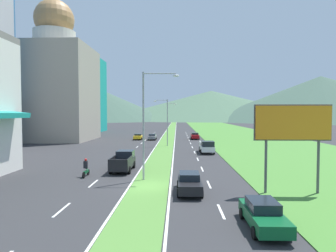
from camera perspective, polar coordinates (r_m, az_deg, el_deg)
The scene contains 46 objects.
ground_plane at distance 25.07m, azimuth -3.62°, elevation -11.85°, with size 600.00×600.00×0.00m, color #2D2D30.
grass_median at distance 84.44m, azimuth 0.25°, elevation -1.73°, with size 3.20×240.00×0.06m, color #518438.
grass_verge_right at distance 86.36m, azimuth 14.05°, elevation -1.71°, with size 24.00×240.00×0.06m, color #477F33.
lane_dash_left_2 at distance 20.62m, azimuth -20.09°, elevation -15.15°, with size 0.16×2.80×0.01m, color silver.
lane_dash_left_3 at distance 27.02m, azimuth -14.43°, elevation -10.86°, with size 0.16×2.80×0.01m, color silver.
lane_dash_left_4 at distance 33.66m, azimuth -11.06°, elevation -8.18°, with size 0.16×2.80×0.01m, color silver.
lane_dash_left_5 at distance 40.43m, azimuth -8.83°, elevation -6.38°, with size 0.16×2.80×0.01m, color silver.
lane_dash_left_6 at distance 47.28m, azimuth -7.25°, elevation -5.09°, with size 0.16×2.80×0.01m, color silver.
lane_dash_left_7 at distance 54.16m, azimuth -6.08°, elevation -4.12°, with size 0.16×2.80×0.01m, color silver.
lane_dash_left_8 at distance 61.08m, azimuth -5.17°, elevation -3.37°, with size 0.16×2.80×0.01m, color silver.
lane_dash_left_9 at distance 68.02m, azimuth -4.45°, elevation -2.77°, with size 0.16×2.80×0.01m, color silver.
lane_dash_left_10 at distance 74.97m, azimuth -3.86°, elevation -2.29°, with size 0.16×2.80×0.01m, color silver.
lane_dash_left_11 at distance 81.93m, azimuth -3.38°, elevation -1.88°, with size 0.16×2.80×0.01m, color silver.
lane_dash_left_12 at distance 88.90m, azimuth -2.97°, elevation -1.54°, with size 0.16×2.80×0.01m, color silver.
lane_dash_left_13 at distance 95.88m, azimuth -2.62°, elevation -1.25°, with size 0.16×2.80×0.01m, color silver.
lane_dash_right_2 at distance 19.44m, azimuth 10.36°, elevation -16.14°, with size 0.16×2.80×0.01m, color silver.
lane_dash_right_3 at distance 26.13m, azimuth 8.03°, elevation -11.27°, with size 0.16×2.80×0.01m, color silver.
lane_dash_right_4 at distance 32.95m, azimuth 6.70°, elevation -8.38°, with size 0.16×2.80×0.01m, color silver.
lane_dash_right_5 at distance 39.84m, azimuth 5.84°, elevation -6.49°, with size 0.16×2.80×0.01m, color silver.
lane_dash_right_6 at distance 46.77m, azimuth 5.24°, elevation -5.16°, with size 0.16×2.80×0.01m, color silver.
lane_dash_right_7 at distance 53.73m, azimuth 4.79°, elevation -4.17°, with size 0.16×2.80×0.01m, color silver.
lane_dash_right_8 at distance 60.69m, azimuth 4.45°, elevation -3.41°, with size 0.16×2.80×0.01m, color silver.
lane_dash_right_9 at distance 67.67m, azimuth 4.18°, elevation -2.80°, with size 0.16×2.80×0.01m, color silver.
lane_dash_right_10 at distance 74.65m, azimuth 3.96°, elevation -2.31°, with size 0.16×2.80×0.01m, color silver.
lane_dash_right_11 at distance 81.64m, azimuth 3.77°, elevation -1.90°, with size 0.16×2.80×0.01m, color silver.
lane_dash_right_12 at distance 88.64m, azimuth 3.62°, elevation -1.56°, with size 0.16×2.80×0.01m, color silver.
lane_dash_right_13 at distance 95.63m, azimuth 3.49°, elevation -1.26°, with size 0.16×2.80×0.01m, color silver.
edge_line_median_left at distance 84.51m, azimuth -0.94°, elevation -1.75°, with size 0.16×240.00×0.01m, color silver.
edge_line_median_right at distance 84.41m, azimuth 1.43°, elevation -1.75°, with size 0.16×240.00×0.01m, color silver.
domed_building at distance 73.12m, azimuth -21.22°, elevation 7.72°, with size 16.58×16.58×32.33m.
midrise_colored at distance 103.00m, azimuth -17.70°, elevation 5.78°, with size 17.12×17.12×24.75m, color teal.
hill_far_left at distance 270.87m, azimuth -15.38°, elevation 4.49°, with size 150.59×150.59×32.51m, color #3D5647.
hill_far_center at distance 316.56m, azimuth 8.47°, elevation 4.08°, with size 232.43×232.43×30.64m, color #47664C.
hill_far_right at distance 273.24m, azimuth 27.69°, elevation 4.78°, with size 194.95×194.95×37.24m, color #3D5647.
street_lamp_near at distance 26.81m, azimuth -4.08°, elevation 1.53°, with size 3.36×0.37×10.01m.
street_lamp_mid at distance 55.07m, azimuth -0.42°, elevation 1.33°, with size 2.69×0.28×8.89m.
street_lamp_far at distance 83.42m, azimuth 0.08°, elevation 1.81°, with size 2.57×0.36×9.20m.
billboard_roadside at distance 24.17m, azimuth 23.29°, elevation -0.06°, with size 5.90×0.28×6.89m.
car_0 at distance 17.18m, azimuth 18.16°, elevation -16.11°, with size 1.87×4.53×1.49m.
car_1 at distance 68.79m, azimuth -3.09°, elevation -2.10°, with size 1.88×4.67×1.39m.
car_2 at distance 69.39m, azimuth -5.87°, elevation -2.07°, with size 1.95×4.21×1.42m.
car_3 at distance 23.27m, azimuth 4.21°, elevation -11.00°, with size 1.93×4.57×1.54m.
car_4 at distance 70.53m, azimuth 5.30°, elevation -1.94°, with size 1.98×4.54×1.55m.
pickup_truck_0 at distance 46.03m, azimuth 7.63°, elevation -4.07°, with size 2.18×5.40×2.00m.
pickup_truck_1 at distance 32.34m, azimuth -8.74°, elevation -6.84°, with size 2.18×5.40×2.00m.
motorcycle_rider at distance 29.88m, azimuth -15.81°, elevation -8.14°, with size 0.36×2.00×1.80m.
Camera 1 is at (2.32, -24.18, 6.19)m, focal length 31.08 mm.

